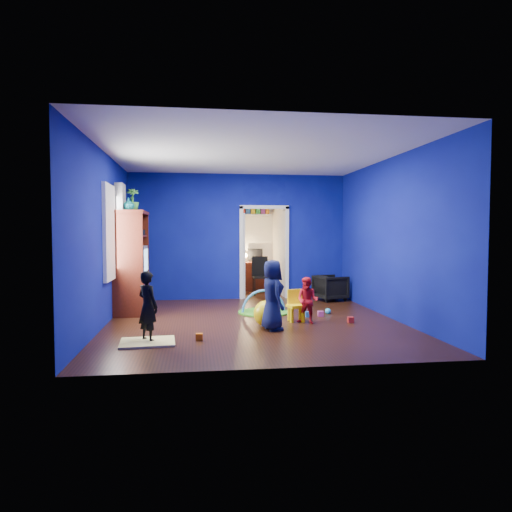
{
  "coord_description": "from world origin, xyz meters",
  "views": [
    {
      "loc": [
        -1.0,
        -7.81,
        1.56
      ],
      "look_at": [
        0.09,
        0.4,
        1.12
      ],
      "focal_mm": 32.0,
      "sensor_mm": 36.0,
      "label": 1
    }
  ],
  "objects": [
    {
      "name": "folding_chair",
      "position": [
        0.6,
        3.3,
        0.46
      ],
      "size": [
        0.4,
        0.4,
        0.92
      ],
      "primitive_type": "cube",
      "color": "black",
      "rests_on": "floor"
    },
    {
      "name": "wall_back",
      "position": [
        0.0,
        2.75,
        1.45
      ],
      "size": [
        5.0,
        0.02,
        2.9
      ],
      "primitive_type": "cube",
      "color": "navy",
      "rests_on": "floor"
    },
    {
      "name": "curtain",
      "position": [
        -2.37,
        0.9,
        1.25
      ],
      "size": [
        0.14,
        0.42,
        2.4
      ],
      "primitive_type": "cube",
      "color": "slate",
      "rests_on": "floor"
    },
    {
      "name": "vase",
      "position": [
        -2.22,
        0.88,
        2.07
      ],
      "size": [
        0.27,
        0.27,
        0.23
      ],
      "primitive_type": "imported",
      "rotation": [
        0.0,
        0.0,
        0.3
      ],
      "color": "#0D586C",
      "rests_on": "tv_armoire"
    },
    {
      "name": "wall_right",
      "position": [
        2.5,
        0.0,
        1.45
      ],
      "size": [
        0.02,
        5.5,
        2.9
      ],
      "primitive_type": "cube",
      "color": "navy",
      "rests_on": "floor"
    },
    {
      "name": "wall_left",
      "position": [
        -2.5,
        0.0,
        1.45
      ],
      "size": [
        0.02,
        5.5,
        2.9
      ],
      "primitive_type": "cube",
      "color": "navy",
      "rests_on": "floor"
    },
    {
      "name": "armchair",
      "position": [
        2.05,
        2.2,
        0.29
      ],
      "size": [
        0.79,
        0.78,
        0.58
      ],
      "primitive_type": "imported",
      "rotation": [
        0.0,
        0.0,
        1.86
      ],
      "color": "black",
      "rests_on": "floor"
    },
    {
      "name": "toy_3",
      "position": [
        0.72,
        0.37,
        0.06
      ],
      "size": [
        0.11,
        0.11,
        0.11
      ],
      "primitive_type": "sphere",
      "color": "green",
      "rests_on": "floor"
    },
    {
      "name": "potted_plant",
      "position": [
        -2.22,
        1.4,
        2.19
      ],
      "size": [
        0.3,
        0.3,
        0.46
      ],
      "primitive_type": "imported",
      "rotation": [
        0.0,
        0.0,
        0.21
      ],
      "color": "#3E9134",
      "rests_on": "tv_armoire"
    },
    {
      "name": "kid_chair",
      "position": [
        0.74,
        -0.09,
        0.25
      ],
      "size": [
        0.33,
        0.33,
        0.5
      ],
      "primitive_type": "cube",
      "rotation": [
        0.0,
        0.0,
        0.21
      ],
      "color": "yellow",
      "rests_on": "floor"
    },
    {
      "name": "toy_1",
      "position": [
        1.5,
        0.56,
        0.06
      ],
      "size": [
        0.11,
        0.11,
        0.11
      ],
      "primitive_type": "sphere",
      "color": "#28B1E6",
      "rests_on": "floor"
    },
    {
      "name": "desk_lamp",
      "position": [
        0.32,
        4.32,
        0.93
      ],
      "size": [
        0.14,
        0.14,
        0.14
      ],
      "primitive_type": "sphere",
      "color": "#FFD88C",
      "rests_on": "study_desk"
    },
    {
      "name": "play_mat",
      "position": [
        0.3,
        0.83,
        0.01
      ],
      "size": [
        0.98,
        0.98,
        0.03
      ],
      "primitive_type": "cylinder",
      "color": "#449B23",
      "rests_on": "floor"
    },
    {
      "name": "crt_tv",
      "position": [
        -2.18,
        1.18,
        1.02
      ],
      "size": [
        0.46,
        0.7,
        0.54
      ],
      "primitive_type": "cube",
      "color": "silver",
      "rests_on": "tv_armoire"
    },
    {
      "name": "yellow_blanket",
      "position": [
        -1.67,
        -1.35,
        0.01
      ],
      "size": [
        0.79,
        0.65,
        0.03
      ],
      "primitive_type": "cube",
      "rotation": [
        0.0,
        0.0,
        0.07
      ],
      "color": "#F2E07A",
      "rests_on": "floor"
    },
    {
      "name": "child_black",
      "position": [
        -1.67,
        -1.25,
        0.51
      ],
      "size": [
        0.43,
        0.44,
        1.01
      ],
      "primitive_type": "imported",
      "rotation": [
        0.0,
        0.0,
        2.31
      ],
      "color": "black",
      "rests_on": "floor"
    },
    {
      "name": "window_left",
      "position": [
        -2.48,
        0.35,
        1.55
      ],
      "size": [
        0.03,
        0.95,
        1.55
      ],
      "primitive_type": "cube",
      "color": "white",
      "rests_on": "wall_left"
    },
    {
      "name": "tv_armoire",
      "position": [
        -2.22,
        1.18,
        0.98
      ],
      "size": [
        0.58,
        1.14,
        1.96
      ],
      "primitive_type": "cube",
      "color": "#3D100A",
      "rests_on": "floor"
    },
    {
      "name": "toddler_red",
      "position": [
        0.89,
        -0.29,
        0.4
      ],
      "size": [
        0.49,
        0.46,
        0.79
      ],
      "primitive_type": "imported",
      "rotation": [
        0.0,
        0.0,
        -0.58
      ],
      "color": "#B51413",
      "rests_on": "floor"
    },
    {
      "name": "book_shelf",
      "position": [
        0.6,
        4.37,
        2.02
      ],
      "size": [
        0.88,
        0.24,
        0.04
      ],
      "primitive_type": "cube",
      "color": "white",
      "rests_on": "study_desk"
    },
    {
      "name": "toy_5",
      "position": [
        1.04,
        0.28,
        0.05
      ],
      "size": [
        0.1,
        0.08,
        0.1
      ],
      "primitive_type": "cube",
      "color": "blue",
      "rests_on": "floor"
    },
    {
      "name": "hopper_ball",
      "position": [
        0.16,
        -0.46,
        0.22
      ],
      "size": [
        0.43,
        0.43,
        0.43
      ],
      "primitive_type": "sphere",
      "color": "yellow",
      "rests_on": "floor"
    },
    {
      "name": "toy_arch",
      "position": [
        0.3,
        0.83,
        0.02
      ],
      "size": [
        0.88,
        0.14,
        0.88
      ],
      "primitive_type": "torus",
      "rotation": [
        1.57,
        0.0,
        0.11
      ],
      "color": "#3F8CD8",
      "rests_on": "floor"
    },
    {
      "name": "ceiling",
      "position": [
        0.0,
        0.0,
        2.9
      ],
      "size": [
        5.0,
        5.5,
        0.01
      ],
      "primitive_type": "cube",
      "color": "white",
      "rests_on": "wall_back"
    },
    {
      "name": "toy_0",
      "position": [
        1.64,
        -0.33,
        0.05
      ],
      "size": [
        0.1,
        0.08,
        0.1
      ],
      "primitive_type": "cube",
      "color": "red",
      "rests_on": "floor"
    },
    {
      "name": "child_navy",
      "position": [
        0.21,
        -0.71,
        0.56
      ],
      "size": [
        0.46,
        0.61,
        1.12
      ],
      "primitive_type": "imported",
      "rotation": [
        0.0,
        0.0,
        1.78
      ],
      "color": "#0F1539",
      "rests_on": "floor"
    },
    {
      "name": "desk_monitor",
      "position": [
        0.6,
        4.38,
        0.95
      ],
      "size": [
        0.4,
        0.05,
        0.32
      ],
      "primitive_type": "cube",
      "color": "black",
      "rests_on": "study_desk"
    },
    {
      "name": "toy_2",
      "position": [
        -0.95,
        -1.27,
        0.05
      ],
      "size": [
        0.1,
        0.08,
        0.1
      ],
      "primitive_type": "cube",
      "color": "orange",
      "rests_on": "floor"
    },
    {
      "name": "alcove",
      "position": [
        0.6,
        3.62,
        1.25
      ],
      "size": [
        1.0,
        1.75,
        2.5
      ],
      "primitive_type": null,
      "color": "silver",
      "rests_on": "floor"
    },
    {
      "name": "wall_front",
      "position": [
        0.0,
        -2.75,
        1.45
      ],
      "size": [
        5.0,
        0.02,
        2.9
      ],
      "primitive_type": "cube",
      "color": "navy",
      "rests_on": "floor"
    },
    {
      "name": "doorway",
      "position": [
        0.6,
        2.75,
        1.05
      ],
      "size": [
        1.16,
        0.1,
        2.1
      ],
      "primitive_type": "cube",
      "color": "white",
      "rests_on": "floor"
    },
    {
      "name": "floor",
      "position": [
        0.0,
        0.0,
        0.0
      ],
      "size": [
        5.0,
        5.5,
        0.01
      ],
      "primitive_type": "cube",
      "color": "black",
      "rests_on": "ground"
    },
    {
      "name": "toy_4",
      "position": [
        1.29,
        0.31,
        0.05
      ],
      "size": [
        0.1,
        0.08,
        0.1
      ],
      "primitive_type": "cube",
      "color": "#C14897",
      "rests_on": "floor"
    },
    {
      "name": "study_desk",
      "position": [
        0.6,
        4.26,
        0.38
      ],
      "size": [
        0.88,
        0.44,
        0.75
      ],
      "primitive_type": "cube",
      "color": "#3D140A",
      "rests_on": "floor"
    }
  ]
}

